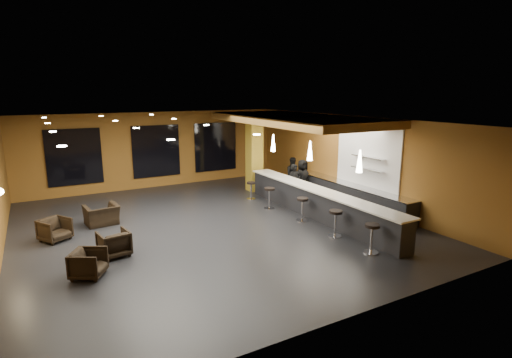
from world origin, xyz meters
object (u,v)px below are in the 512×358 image
staff_b (293,174)px  armchair_b (114,243)px  pendant_2 (273,143)px  armchair_d (102,215)px  column (254,152)px  staff_a (294,182)px  pendant_1 (310,151)px  bar_stool_1 (335,220)px  bar_stool_0 (372,235)px  bar_stool_2 (302,206)px  armchair_c (55,230)px  staff_c (302,178)px  bar_stool_4 (251,188)px  pendant_0 (360,161)px  prep_counter (350,196)px  bar_stool_3 (269,195)px  bar_counter (317,204)px  armchair_a (88,263)px

staff_b → armchair_b: 9.18m
pendant_2 → armchair_d: size_ratio=0.67×
staff_b → armchair_b: (-8.42, -3.63, -0.41)m
column → staff_a: 2.52m
column → pendant_1: size_ratio=5.00×
pendant_2 → bar_stool_1: 5.19m
pendant_2 → staff_a: size_ratio=0.47×
bar_stool_0 → bar_stool_1: bearing=90.9°
pendant_1 → armchair_b: 7.25m
armchair_b → bar_stool_2: bar_stool_2 is taller
armchair_c → bar_stool_0: (7.64, -5.36, 0.19)m
staff_b → armchair_d: staff_b is taller
armchair_b → armchair_c: size_ratio=1.02×
staff_c → bar_stool_2: (-2.01, -2.81, -0.26)m
pendant_2 → armchair_c: bearing=-173.4°
pendant_2 → bar_stool_4: bearing=161.3°
pendant_0 → armchair_b: pendant_0 is taller
pendant_1 → armchair_d: size_ratio=0.67×
prep_counter → armchair_b: 8.97m
staff_c → bar_stool_1: staff_c is taller
column → prep_counter: bearing=-64.0°
armchair_c → pendant_0: bearing=-57.8°
bar_stool_1 → bar_stool_4: 5.12m
pendant_0 → bar_stool_3: pendant_0 is taller
column → pendant_2: size_ratio=5.00×
pendant_1 → armchair_d: 7.53m
armchair_c → staff_b: bearing=-22.6°
staff_b → bar_stool_1: 5.85m
staff_c → armchair_b: size_ratio=2.02×
staff_a → prep_counter: bearing=-49.0°
bar_stool_3 → bar_stool_2: bearing=-82.6°
bar_stool_0 → armchair_d: bearing=134.6°
bar_counter → bar_stool_1: bearing=-110.8°
armchair_b → armchair_c: bearing=-65.5°
armchair_c → bar_stool_3: 7.39m
staff_b → bar_counter: bearing=-88.6°
staff_a → staff_c: 0.74m
column → staff_c: 2.48m
column → pendant_1: 4.14m
pendant_0 → bar_stool_2: (-0.69, 1.93, -1.82)m
prep_counter → column: (-2.00, 4.10, 1.32)m
bar_stool_3 → armchair_c: bearing=177.7°
armchair_d → bar_stool_4: size_ratio=1.41×
pendant_0 → bar_stool_4: 5.69m
staff_c → bar_stool_3: bearing=-165.3°
staff_b → armchair_d: (-8.30, -0.69, -0.43)m
pendant_1 → bar_stool_1: size_ratio=0.83×
armchair_a → armchair_c: armchair_c is taller
pendant_0 → bar_stool_0: pendant_0 is taller
pendant_2 → bar_stool_0: bearing=-96.0°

